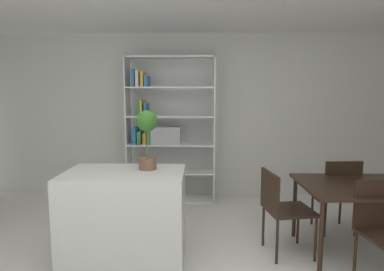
{
  "coord_description": "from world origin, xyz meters",
  "views": [
    {
      "loc": [
        0.28,
        -2.49,
        1.64
      ],
      "look_at": [
        0.21,
        0.97,
        1.2
      ],
      "focal_mm": 30.09,
      "sensor_mm": 36.0,
      "label": 1
    }
  ],
  "objects_px": {
    "dining_chair_island_side": "(280,204)",
    "potted_plant_on_island": "(147,133)",
    "kitchen_island": "(125,215)",
    "open_bookshelf": "(163,131)",
    "dining_chair_far": "(338,190)",
    "dining_table": "(359,191)"
  },
  "relations": [
    {
      "from": "dining_chair_island_side",
      "to": "potted_plant_on_island",
      "type": "bearing_deg",
      "value": 80.97
    },
    {
      "from": "potted_plant_on_island",
      "to": "dining_chair_island_side",
      "type": "distance_m",
      "value": 1.54
    },
    {
      "from": "kitchen_island",
      "to": "open_bookshelf",
      "type": "distance_m",
      "value": 1.91
    },
    {
      "from": "potted_plant_on_island",
      "to": "open_bookshelf",
      "type": "height_order",
      "value": "open_bookshelf"
    },
    {
      "from": "kitchen_island",
      "to": "potted_plant_on_island",
      "type": "xyz_separation_m",
      "value": [
        0.22,
        0.12,
        0.82
      ]
    },
    {
      "from": "potted_plant_on_island",
      "to": "open_bookshelf",
      "type": "bearing_deg",
      "value": 90.9
    },
    {
      "from": "dining_chair_island_side",
      "to": "dining_chair_far",
      "type": "bearing_deg",
      "value": -66.32
    },
    {
      "from": "dining_table",
      "to": "dining_chair_far",
      "type": "relative_size",
      "value": 1.3
    },
    {
      "from": "kitchen_island",
      "to": "dining_table",
      "type": "distance_m",
      "value": 2.38
    },
    {
      "from": "open_bookshelf",
      "to": "dining_chair_island_side",
      "type": "bearing_deg",
      "value": -50.72
    },
    {
      "from": "kitchen_island",
      "to": "potted_plant_on_island",
      "type": "relative_size",
      "value": 1.96
    },
    {
      "from": "dining_chair_far",
      "to": "dining_chair_island_side",
      "type": "height_order",
      "value": "dining_chair_far"
    },
    {
      "from": "dining_table",
      "to": "kitchen_island",
      "type": "bearing_deg",
      "value": -177.12
    },
    {
      "from": "kitchen_island",
      "to": "dining_chair_far",
      "type": "distance_m",
      "value": 2.45
    },
    {
      "from": "open_bookshelf",
      "to": "dining_table",
      "type": "xyz_separation_m",
      "value": [
        2.18,
        -1.67,
        -0.42
      ]
    },
    {
      "from": "dining_table",
      "to": "dining_chair_island_side",
      "type": "bearing_deg",
      "value": -178.98
    },
    {
      "from": "open_bookshelf",
      "to": "dining_chair_far",
      "type": "relative_size",
      "value": 2.45
    },
    {
      "from": "potted_plant_on_island",
      "to": "dining_chair_island_side",
      "type": "bearing_deg",
      "value": -0.44
    },
    {
      "from": "kitchen_island",
      "to": "potted_plant_on_island",
      "type": "bearing_deg",
      "value": 28.02
    },
    {
      "from": "kitchen_island",
      "to": "dining_chair_far",
      "type": "xyz_separation_m",
      "value": [
        2.37,
        0.61,
        0.09
      ]
    },
    {
      "from": "dining_table",
      "to": "dining_chair_far",
      "type": "bearing_deg",
      "value": 89.39
    },
    {
      "from": "potted_plant_on_island",
      "to": "open_bookshelf",
      "type": "relative_size",
      "value": 0.27
    }
  ]
}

